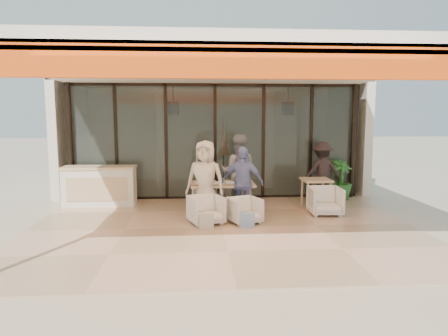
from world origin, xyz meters
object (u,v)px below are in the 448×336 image
object	(u,v)px
dining_table	(222,185)
diner_grey	(238,172)
side_table	(316,183)
chair_near_left	(206,209)
chair_far_right	(236,191)
chair_near_right	(245,209)
diner_navy	(204,178)
host_counter	(100,186)
diner_periwinkle	(242,183)
diner_cream	(205,180)
standing_woman	(322,171)
side_chair	(325,200)
potted_palm	(340,180)
chair_far_left	(204,193)

from	to	relation	value
dining_table	diner_grey	bearing A→B (deg)	46.21
side_table	chair_near_left	bearing A→B (deg)	-154.38
chair_far_right	side_table	distance (m)	2.07
chair_near_right	diner_navy	bearing A→B (deg)	99.50
chair_far_right	diner_navy	xyz separation A→B (m)	(-0.84, -0.50, 0.45)
host_counter	diner_periwinkle	size ratio (longest dim) A/B	1.13
host_counter	diner_periwinkle	bearing A→B (deg)	-22.38
dining_table	chair_near_left	world-z (taller)	dining_table
diner_cream	standing_woman	size ratio (longest dim) A/B	1.09
dining_table	diner_grey	world-z (taller)	diner_grey
side_chair	chair_near_right	bearing A→B (deg)	-160.46
chair_near_left	side_chair	xyz separation A→B (m)	(2.82, 0.60, 0.03)
diner_periwinkle	potted_palm	distance (m)	3.43
diner_grey	potted_palm	distance (m)	3.08
chair_far_left	diner_grey	bearing A→B (deg)	145.04
diner_navy	side_table	world-z (taller)	diner_navy
diner_navy	diner_cream	bearing A→B (deg)	111.88
diner_cream	standing_woman	bearing A→B (deg)	44.17
chair_far_left	standing_woman	distance (m)	3.27
diner_grey	side_table	xyz separation A→B (m)	(1.98, -0.05, -0.30)
dining_table	side_chair	bearing A→B (deg)	-8.42
diner_grey	diner_cream	size ratio (longest dim) A/B	1.05
diner_navy	chair_near_left	bearing A→B (deg)	111.88
diner_cream	side_chair	world-z (taller)	diner_cream
chair_near_right	diner_navy	distance (m)	1.70
chair_near_right	standing_woman	size ratio (longest dim) A/B	0.39
host_counter	chair_near_left	distance (m)	3.33
chair_far_left	standing_woman	xyz separation A→B (m)	(3.22, 0.26, 0.50)
host_counter	chair_near_right	xyz separation A→B (m)	(3.53, -1.96, -0.21)
diner_periwinkle	potted_palm	bearing A→B (deg)	48.14
diner_periwinkle	side_chair	world-z (taller)	diner_periwinkle
diner_cream	side_chair	xyz separation A→B (m)	(2.82, 0.10, -0.52)
dining_table	diner_navy	size ratio (longest dim) A/B	0.93
standing_woman	host_counter	bearing A→B (deg)	-5.17
diner_navy	potted_palm	bearing A→B (deg)	-145.38
chair_far_left	chair_near_left	size ratio (longest dim) A/B	0.91
chair_far_right	diner_periwinkle	size ratio (longest dim) A/B	0.43
potted_palm	dining_table	bearing A→B (deg)	-158.89
chair_near_right	diner_navy	size ratio (longest dim) A/B	0.40
side_table	chair_near_right	bearing A→B (deg)	-145.65
dining_table	side_chair	distance (m)	2.45
diner_periwinkle	diner_cream	bearing A→B (deg)	-162.72
chair_far_left	chair_near_right	size ratio (longest dim) A/B	0.99
chair_far_right	chair_near_right	xyz separation A→B (m)	(0.00, -1.90, -0.04)
diner_cream	side_chair	size ratio (longest dim) A/B	2.39
diner_grey	side_chair	xyz separation A→B (m)	(1.98, -0.80, -0.57)
diner_navy	side_chair	size ratio (longest dim) A/B	2.16
chair_near_left	diner_navy	distance (m)	1.47
dining_table	chair_far_left	bearing A→B (deg)	113.70
diner_grey	potted_palm	world-z (taller)	diner_grey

